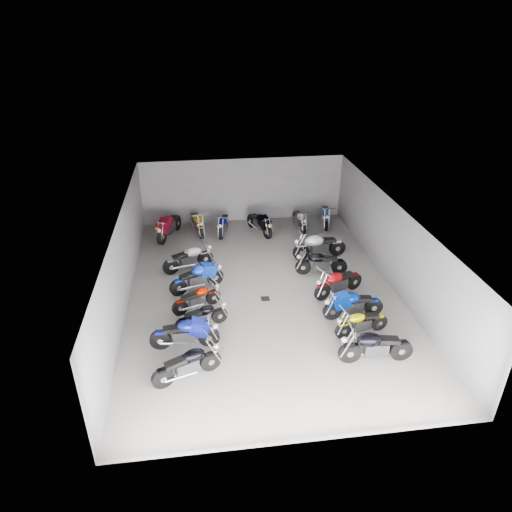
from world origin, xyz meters
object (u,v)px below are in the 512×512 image
Objects in this scene: drain_grate at (265,299)px; motorcycle_left_d at (197,298)px; motorcycle_left_f at (189,258)px; motorcycle_left_a at (188,364)px; motorcycle_left_c at (202,316)px; motorcycle_right_d at (338,282)px; motorcycle_right_a at (375,346)px; motorcycle_back_b at (198,222)px; motorcycle_right_e at (321,263)px; motorcycle_left_e at (197,278)px; motorcycle_back_f at (325,215)px; motorcycle_left_b at (185,333)px; motorcycle_back_d at (260,223)px; motorcycle_right_f at (319,246)px; motorcycle_right_b at (361,322)px; motorcycle_right_c at (353,305)px; motorcycle_back_a at (169,226)px; motorcycle_back_c at (223,224)px; motorcycle_back_e at (300,219)px.

drain_grate is 0.18× the size of motorcycle_left_d.
motorcycle_left_a is at bearing -21.48° from motorcycle_left_f.
motorcycle_left_c is 5.29m from motorcycle_right_d.
motorcycle_back_b is at bearing 29.95° from motorcycle_right_a.
motorcycle_right_a is (5.11, -2.37, 0.10)m from motorcycle_left_c.
motorcycle_right_a is 1.08× the size of motorcycle_right_e.
motorcycle_left_f is at bearing 168.24° from motorcycle_left_e.
motorcycle_back_b is at bearing 11.91° from motorcycle_back_f.
motorcycle_right_e is at bearing 128.40° from motorcycle_left_b.
motorcycle_left_d is at bearing 69.96° from motorcycle_right_d.
motorcycle_left_f is (0.04, 6.44, 0.01)m from motorcycle_left_a.
motorcycle_back_d is at bearing 138.92° from motorcycle_left_a.
motorcycle_right_a is at bearing 80.02° from motorcycle_back_d.
motorcycle_left_c is (-2.35, -1.45, 0.44)m from drain_grate.
drain_grate is at bearing 61.44° from motorcycle_back_d.
motorcycle_right_b is at bearing 173.99° from motorcycle_right_f.
motorcycle_back_d is (-2.19, 8.28, 0.06)m from motorcycle_right_b.
motorcycle_right_d is at bearing -0.94° from drain_grate.
motorcycle_back_d is at bearing 14.52° from motorcycle_right_c.
motorcycle_right_a is at bearing 166.85° from motorcycle_right_b.
motorcycle_left_a is at bearing -29.72° from motorcycle_left_d.
motorcycle_left_d is 5.71m from motorcycle_right_b.
motorcycle_left_a is 0.92× the size of motorcycle_left_b.
motorcycle_left_a is 0.96× the size of motorcycle_back_f.
motorcycle_left_e is 1.66m from motorcycle_left_f.
motorcycle_back_a is (-1.35, 7.33, 0.12)m from motorcycle_left_c.
motorcycle_back_a is 1.13× the size of motorcycle_back_c.
motorcycle_left_e reaches higher than motorcycle_left_b.
motorcycle_right_f is 1.19× the size of motorcycle_back_c.
motorcycle_right_e reaches higher than motorcycle_left_c.
motorcycle_left_c is 5.70m from motorcycle_right_e.
motorcycle_right_b is at bearing 158.10° from motorcycle_right_d.
motorcycle_right_d is 0.87× the size of motorcycle_right_f.
motorcycle_left_f is (-0.43, 4.07, 0.07)m from motorcycle_left_c.
drain_grate is 4.08m from motorcycle_right_f.
motorcycle_left_c is 2.44m from motorcycle_left_e.
drain_grate is at bearing 144.84° from motorcycle_back_a.
motorcycle_back_e reaches higher than motorcycle_left_d.
motorcycle_right_a is at bearing 32.03° from motorcycle_left_d.
motorcycle_back_f reaches higher than motorcycle_back_e.
motorcycle_right_f is at bearing 135.41° from motorcycle_left_b.
motorcycle_left_a reaches higher than motorcycle_right_b.
motorcycle_left_f reaches higher than motorcycle_back_e.
motorcycle_back_b is at bearing 50.89° from motorcycle_right_f.
motorcycle_right_f reaches higher than motorcycle_left_c.
motorcycle_left_a is 6.73m from motorcycle_right_d.
motorcycle_left_c is 4.09m from motorcycle_left_f.
motorcycle_right_b is 0.93× the size of motorcycle_back_d.
motorcycle_left_b reaches higher than motorcycle_back_f.
motorcycle_right_f is (2.77, 2.93, 0.56)m from drain_grate.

